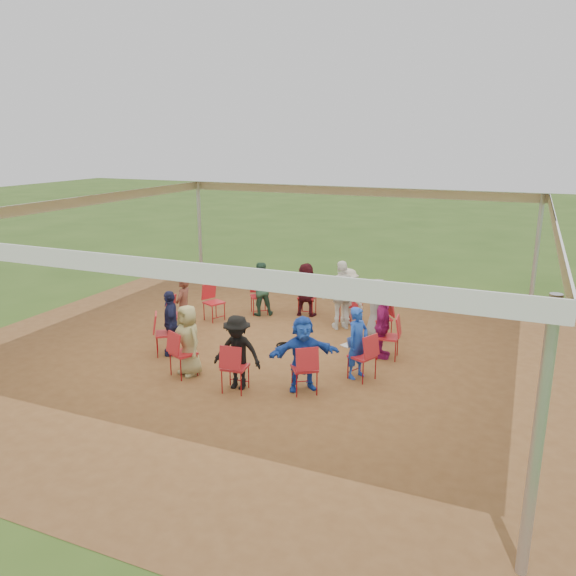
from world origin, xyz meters
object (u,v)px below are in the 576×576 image
at_px(chair_9, 183,353).
at_px(cable_coil, 284,345).
at_px(person_seated_1, 383,326).
at_px(person_seated_9, 237,352).
at_px(chair_6, 214,303).
at_px(standing_person, 342,295).
at_px(person_seated_5, 260,289).
at_px(chair_10, 235,367).
at_px(chair_2, 381,318).
at_px(person_seated_6, 184,306).
at_px(chair_1, 388,337).
at_px(chair_0, 362,356).
at_px(person_seated_7, 171,323).
at_px(person_seated_8, 188,340).
at_px(chair_4, 307,297).
at_px(laptop, 351,343).
at_px(person_seated_4, 306,289).
at_px(person_seated_10, 303,353).
at_px(chair_8, 166,334).
at_px(person_seated_2, 376,309).
at_px(chair_11, 304,369).
at_px(chair_3, 351,305).
at_px(person_seated_3, 348,296).
at_px(chair_7, 179,316).
at_px(person_seated_0, 358,343).
at_px(chair_5, 259,297).

bearing_deg(chair_9, cable_coil, 86.85).
xyz_separation_m(person_seated_1, person_seated_9, (-2.01, -2.44, 0.00)).
distance_m(chair_6, standing_person, 3.16).
bearing_deg(person_seated_5, chair_6, 9.43).
xyz_separation_m(chair_10, person_seated_9, (-0.01, 0.12, 0.24)).
height_order(chair_2, person_seated_6, person_seated_6).
height_order(chair_1, chair_10, same).
bearing_deg(chair_0, person_seated_7, 119.14).
xyz_separation_m(person_seated_7, person_seated_8, (0.89, -0.74, 0.00)).
xyz_separation_m(chair_4, laptop, (2.11, -3.20, 0.19)).
relative_size(person_seated_4, person_seated_8, 1.00).
height_order(chair_1, chair_4, same).
bearing_deg(person_seated_10, chair_8, 136.50).
relative_size(person_seated_2, person_seated_4, 1.00).
bearing_deg(person_seated_8, laptop, 47.22).
bearing_deg(chair_11, person_seated_7, 133.50).
relative_size(chair_2, person_seated_10, 0.66).
relative_size(person_seated_5, person_seated_10, 1.00).
distance_m(chair_3, person_seated_3, 0.26).
distance_m(person_seated_2, person_seated_3, 1.16).
bearing_deg(person_seated_1, chair_11, 152.59).
relative_size(chair_6, chair_8, 1.00).
bearing_deg(chair_8, person_seated_7, 90.00).
relative_size(chair_9, person_seated_1, 0.66).
bearing_deg(person_seated_7, chair_7, 170.57).
relative_size(chair_2, person_seated_6, 0.66).
relative_size(chair_2, chair_8, 1.00).
bearing_deg(chair_10, person_seated_10, 20.57).
height_order(chair_7, laptop, chair_7).
relative_size(person_seated_8, person_seated_10, 1.00).
distance_m(person_seated_0, person_seated_5, 4.32).
xyz_separation_m(chair_3, person_seated_4, (-1.19, 0.08, 0.24)).
distance_m(chair_1, person_seated_1, 0.26).
bearing_deg(person_seated_0, laptop, 90.00).
bearing_deg(chair_4, chair_0, 120.00).
relative_size(chair_5, person_seated_2, 0.66).
bearing_deg(person_seated_4, chair_7, 43.50).
relative_size(chair_4, person_seated_9, 0.66).
distance_m(person_seated_7, person_seated_10, 3.16).
distance_m(chair_7, chair_10, 3.33).
bearing_deg(chair_6, person_seated_5, 159.43).
bearing_deg(person_seated_9, person_seated_5, 105.00).
xyz_separation_m(chair_3, chair_6, (-3.12, -1.17, 0.00)).
height_order(chair_1, standing_person, standing_person).
distance_m(chair_10, cable_coil, 2.40).
distance_m(person_seated_1, person_seated_9, 3.16).
xyz_separation_m(chair_10, person_seated_6, (-2.46, 2.13, 0.24)).
distance_m(person_seated_0, person_seated_1, 1.16).
height_order(chair_2, chair_11, same).
bearing_deg(cable_coil, person_seated_7, -146.35).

